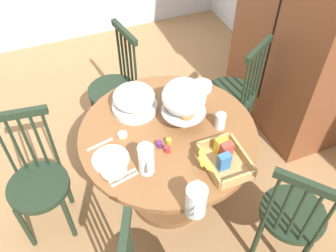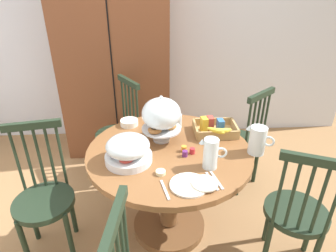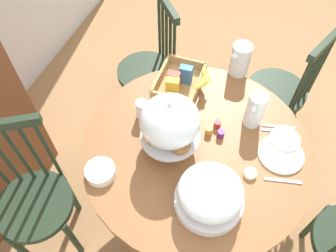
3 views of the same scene
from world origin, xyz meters
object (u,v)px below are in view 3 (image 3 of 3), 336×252
Objects in this scene: milk_pitcher at (255,111)px; drinking_glass at (142,110)px; china_plate_large at (281,154)px; cereal_basket at (181,82)px; windsor_chair_near_window at (35,201)px; orange_juice_pitcher at (240,60)px; china_plate_small at (285,139)px; fruit_platter_covered at (210,195)px; butter_dish at (250,174)px; windsor_chair_far_side at (279,92)px; pastry_stand_with_dome at (170,123)px; windsor_chair_host_seat at (149,71)px; dining_table at (194,169)px; cereal_bowl at (100,172)px.

milk_pitcher is 1.80× the size of drinking_glass.
china_plate_large is 0.72m from drinking_glass.
drinking_glass is (-0.26, 0.13, 0.01)m from cereal_basket.
windsor_chair_near_window is 1.36m from orange_juice_pitcher.
china_plate_large is 0.09m from china_plate_small.
drinking_glass is (0.00, 0.71, 0.05)m from china_plate_large.
fruit_platter_covered is 0.26m from butter_dish.
pastry_stand_with_dome is (-0.83, 0.49, 0.49)m from windsor_chair_far_side.
windsor_chair_near_window is at bearing 169.07° from windsor_chair_host_seat.
pastry_stand_with_dome is 1.09× the size of cereal_basket.
orange_juice_pitcher is 0.36m from cereal_basket.
butter_dish is at bearing -131.74° from cereal_basket.
cereal_basket reaches higher than dining_table.
butter_dish is at bearing 173.65° from windsor_chair_far_side.
windsor_chair_far_side is (1.21, -1.12, 0.00)m from windsor_chair_near_window.
windsor_chair_host_seat is at bearing 9.20° from cereal_bowl.
china_plate_small is at bearing -58.81° from cereal_bowl.
windsor_chair_host_seat is 2.83× the size of pastry_stand_with_dome.
drinking_glass is at bearing 140.96° from orange_juice_pitcher.
china_plate_large is at bearing -122.64° from windsor_chair_host_seat.
pastry_stand_with_dome is at bearing 162.07° from orange_juice_pitcher.
pastry_stand_with_dome reaches higher than china_plate_large.
fruit_platter_covered reaches higher than china_plate_small.
cereal_bowl is (-0.53, 0.60, -0.07)m from milk_pitcher.
milk_pitcher is (-0.44, -0.76, 0.38)m from windsor_chair_host_seat.
dining_table is at bearing -151.00° from cereal_basket.
china_plate_large is 1.57× the size of cereal_bowl.
windsor_chair_host_seat is at bearing 61.59° from china_plate_small.
milk_pitcher reaches higher than cereal_bowl.
pastry_stand_with_dome reaches higher than windsor_chair_host_seat.
cereal_bowl reaches higher than china_plate_small.
pastry_stand_with_dome is 0.67m from orange_juice_pitcher.
orange_juice_pitcher is 0.52m from china_plate_small.
pastry_stand_with_dome is 2.46× the size of cereal_bowl.
dining_table is 5.71× the size of milk_pitcher.
windsor_chair_host_seat reaches higher than china_plate_small.
milk_pitcher is at bearing -120.33° from windsor_chair_host_seat.
drinking_glass is (0.52, -0.43, 0.34)m from windsor_chair_near_window.
windsor_chair_host_seat is 4.43× the size of china_plate_large.
windsor_chair_host_seat is 16.25× the size of butter_dish.
milk_pitcher reaches higher than fruit_platter_covered.
dining_table is 3.76× the size of fruit_platter_covered.
windsor_chair_far_side is 0.91m from windsor_chair_host_seat.
pastry_stand_with_dome is at bearing 129.43° from milk_pitcher.
drinking_glass is at bearing -160.21° from windsor_chair_host_seat.
windsor_chair_far_side is 1.08m from pastry_stand_with_dome.
pastry_stand_with_dome is 0.57m from china_plate_large.
butter_dish is at bearing -93.00° from pastry_stand_with_dome.
windsor_chair_far_side is 0.52m from orange_juice_pitcher.
china_plate_large is (-0.70, -0.02, 0.29)m from windsor_chair_far_side.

